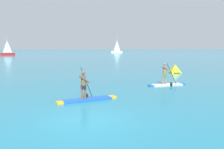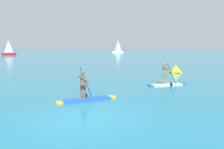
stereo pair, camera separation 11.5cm
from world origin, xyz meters
The scene contains 6 objects.
ground centered at (0.00, 0.00, 0.00)m, with size 440.00×440.00×0.00m, color teal.
paddleboarder_mid_center centered at (0.11, 3.42, 0.32)m, with size 3.43×1.57×1.89m.
paddleboarder_far_right centered at (6.43, 7.68, 0.40)m, with size 3.13×1.10×1.85m.
race_marker_buoy centered at (10.60, 15.75, 0.40)m, with size 1.67×1.67×0.93m.
sailboat_left_horizon centered at (-23.83, 69.72, 0.80)m, with size 4.61×2.14×6.06m.
sailboat_right_horizon centered at (16.18, 93.65, 0.84)m, with size 5.31×2.98×7.14m.
Camera 2 is at (-0.06, -9.31, 3.05)m, focal length 36.75 mm.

